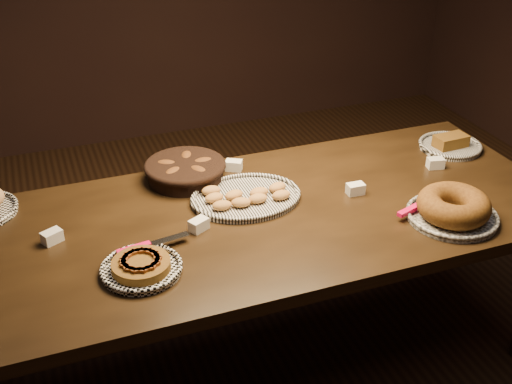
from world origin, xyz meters
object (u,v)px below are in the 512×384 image
object	(u,v)px
apple_tart_plate	(141,266)
madeleine_platter	(245,197)
bundt_cake_plate	(453,209)
buffet_table	(262,230)

from	to	relation	value
apple_tart_plate	madeleine_platter	bearing A→B (deg)	41.99
bundt_cake_plate	buffet_table	bearing A→B (deg)	153.97
madeleine_platter	bundt_cake_plate	world-z (taller)	bundt_cake_plate
buffet_table	madeleine_platter	xyz separation A→B (m)	(-0.03, 0.11, 0.09)
apple_tart_plate	madeleine_platter	xyz separation A→B (m)	(0.48, 0.32, -0.00)
buffet_table	apple_tart_plate	bearing A→B (deg)	-158.16
apple_tart_plate	madeleine_platter	size ratio (longest dim) A/B	0.77
buffet_table	apple_tart_plate	xyz separation A→B (m)	(-0.51, -0.20, 0.09)
madeleine_platter	apple_tart_plate	bearing A→B (deg)	-171.33
buffet_table	madeleine_platter	distance (m)	0.15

